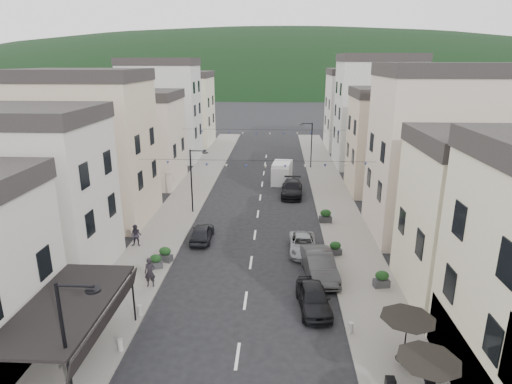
# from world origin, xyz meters

# --- Properties ---
(sidewalk_left) EXTENTS (4.00, 76.00, 0.12)m
(sidewalk_left) POSITION_xyz_m (-7.50, 32.00, 0.06)
(sidewalk_left) COLOR slate
(sidewalk_left) RESTS_ON ground
(sidewalk_right) EXTENTS (4.00, 76.00, 0.12)m
(sidewalk_right) POSITION_xyz_m (7.50, 32.00, 0.06)
(sidewalk_right) COLOR slate
(sidewalk_right) RESTS_ON ground
(hill_backdrop) EXTENTS (640.00, 360.00, 70.00)m
(hill_backdrop) POSITION_xyz_m (0.00, 300.00, 0.00)
(hill_backdrop) COLOR black
(hill_backdrop) RESTS_ON ground
(boutique_awning) EXTENTS (3.77, 7.50, 3.28)m
(boutique_awning) POSITION_xyz_m (-7.25, 5.00, 3.11)
(boutique_awning) COLOR black
(boutique_awning) RESTS_ON ground
(buildings_row_left) EXTENTS (10.20, 54.16, 14.00)m
(buildings_row_left) POSITION_xyz_m (-14.50, 37.75, 6.12)
(buildings_row_left) COLOR beige
(buildings_row_left) RESTS_ON ground
(buildings_row_right) EXTENTS (10.20, 54.16, 14.50)m
(buildings_row_right) POSITION_xyz_m (14.50, 36.59, 6.32)
(buildings_row_right) COLOR beige
(buildings_row_right) RESTS_ON ground
(cafe_terrace) EXTENTS (2.50, 8.10, 2.53)m
(cafe_terrace) POSITION_xyz_m (7.70, 2.80, 2.36)
(cafe_terrace) COLOR black
(cafe_terrace) RESTS_ON ground
(streetlamp_left_near) EXTENTS (1.70, 0.56, 6.00)m
(streetlamp_left_near) POSITION_xyz_m (-5.82, 2.00, 3.70)
(streetlamp_left_near) COLOR black
(streetlamp_left_near) RESTS_ON ground
(streetlamp_left_far) EXTENTS (1.70, 0.56, 6.00)m
(streetlamp_left_far) POSITION_xyz_m (-5.82, 26.00, 3.70)
(streetlamp_left_far) COLOR black
(streetlamp_left_far) RESTS_ON ground
(streetlamp_right_far) EXTENTS (1.70, 0.56, 6.00)m
(streetlamp_right_far) POSITION_xyz_m (5.82, 44.00, 3.70)
(streetlamp_right_far) COLOR black
(streetlamp_right_far) RESTS_ON ground
(bollards) EXTENTS (11.66, 10.26, 0.60)m
(bollards) POSITION_xyz_m (0.00, 5.50, 0.42)
(bollards) COLOR gray
(bollards) RESTS_ON ground
(bunting_near) EXTENTS (19.00, 0.28, 0.62)m
(bunting_near) POSITION_xyz_m (0.00, 22.00, 5.65)
(bunting_near) COLOR black
(bunting_near) RESTS_ON ground
(bunting_far) EXTENTS (19.00, 0.28, 0.62)m
(bunting_far) POSITION_xyz_m (0.00, 38.00, 5.65)
(bunting_far) COLOR black
(bunting_far) RESTS_ON ground
(parked_car_a) EXTENTS (2.08, 4.36, 1.44)m
(parked_car_a) POSITION_xyz_m (3.94, 10.35, 0.72)
(parked_car_a) COLOR black
(parked_car_a) RESTS_ON ground
(parked_car_b) EXTENTS (2.37, 5.23, 1.67)m
(parked_car_b) POSITION_xyz_m (4.60, 14.25, 0.83)
(parked_car_b) COLOR #2F2F31
(parked_car_b) RESTS_ON ground
(parked_car_c) EXTENTS (2.03, 4.40, 1.22)m
(parked_car_c) POSITION_xyz_m (3.73, 17.96, 0.61)
(parked_car_c) COLOR gray
(parked_car_c) RESTS_ON ground
(parked_car_d) EXTENTS (2.41, 5.37, 1.53)m
(parked_car_d) POSITION_xyz_m (3.29, 31.86, 0.76)
(parked_car_d) COLOR black
(parked_car_d) RESTS_ON ground
(parked_car_e) EXTENTS (1.66, 3.98, 1.35)m
(parked_car_e) POSITION_xyz_m (-4.10, 19.64, 0.67)
(parked_car_e) COLOR black
(parked_car_e) RESTS_ON ground
(delivery_van) EXTENTS (2.56, 5.25, 2.42)m
(delivery_van) POSITION_xyz_m (2.28, 37.29, 1.19)
(delivery_van) COLOR silver
(delivery_van) RESTS_ON ground
(pedestrian_a) EXTENTS (0.72, 0.50, 1.88)m
(pedestrian_a) POSITION_xyz_m (-6.03, 12.18, 1.06)
(pedestrian_a) COLOR black
(pedestrian_a) RESTS_ON sidewalk_left
(pedestrian_b) EXTENTS (0.84, 0.66, 1.71)m
(pedestrian_b) POSITION_xyz_m (-8.84, 18.10, 0.97)
(pedestrian_b) COLOR #25212C
(pedestrian_b) RESTS_ON sidewalk_left
(planter_la) EXTENTS (0.98, 0.71, 0.99)m
(planter_la) POSITION_xyz_m (-6.37, 14.62, 0.60)
(planter_la) COLOR #313234
(planter_la) RESTS_ON sidewalk_left
(planter_lb) EXTENTS (1.07, 0.81, 1.06)m
(planter_lb) POSITION_xyz_m (-6.00, 15.68, 0.64)
(planter_lb) COLOR #2B2C2E
(planter_lb) RESTS_ON sidewalk_left
(planter_ra) EXTENTS (1.04, 0.68, 1.08)m
(planter_ra) POSITION_xyz_m (8.36, 12.87, 0.65)
(planter_ra) COLOR #323234
(planter_ra) RESTS_ON sidewalk_right
(planter_rb) EXTENTS (1.03, 0.77, 1.03)m
(planter_rb) POSITION_xyz_m (6.03, 17.34, 0.62)
(planter_rb) COLOR #2D2D30
(planter_rb) RESTS_ON sidewalk_right
(planter_rc) EXTENTS (1.10, 0.68, 1.17)m
(planter_rc) POSITION_xyz_m (6.00, 23.92, 0.69)
(planter_rc) COLOR #2A292C
(planter_rc) RESTS_ON sidewalk_right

